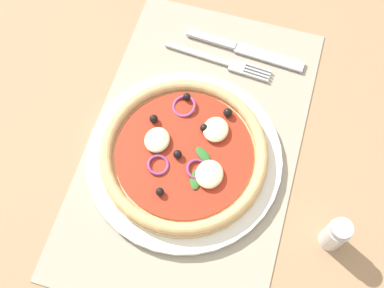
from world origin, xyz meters
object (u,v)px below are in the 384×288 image
object	(u,v)px
pizza	(184,153)
fork	(223,62)
pepper_shaker	(336,234)
plate	(184,158)
knife	(246,50)

from	to	relation	value
pizza	fork	world-z (taller)	pizza
fork	pepper_shaker	distance (cm)	32.38
plate	knife	distance (cm)	21.74
plate	pizza	bearing A→B (deg)	137.96
pizza	pepper_shaker	world-z (taller)	pepper_shaker
fork	knife	xyz separation A→B (cm)	(-3.28, 2.99, 0.03)
pizza	knife	world-z (taller)	pizza
plate	fork	size ratio (longest dim) A/B	1.60
pizza	knife	size ratio (longest dim) A/B	1.22
fork	pepper_shaker	bearing A→B (deg)	-43.27
plate	pizza	size ratio (longest dim) A/B	1.18
knife	pepper_shaker	size ratio (longest dim) A/B	3.00
plate	fork	bearing A→B (deg)	175.97
plate	pepper_shaker	size ratio (longest dim) A/B	4.31
pizza	plate	bearing A→B (deg)	-42.04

